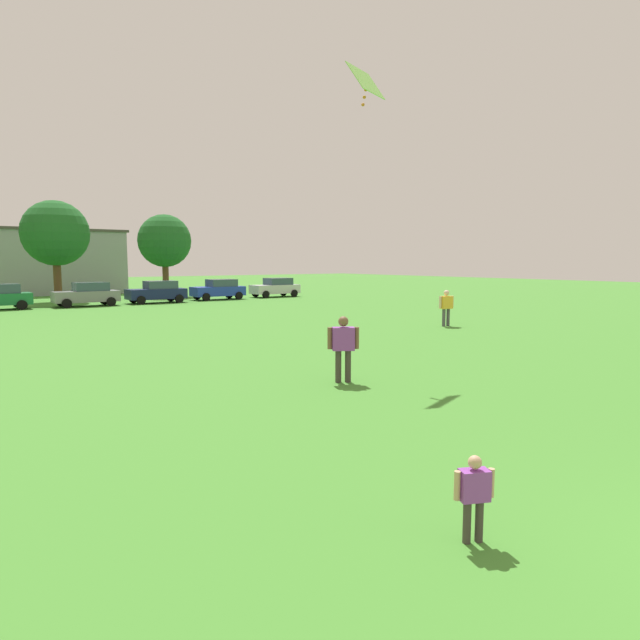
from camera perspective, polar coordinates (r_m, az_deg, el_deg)
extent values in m
plane|color=#42842D|center=(31.48, -22.48, -0.12)|extent=(160.00, 160.00, 0.00)
cylinder|color=#3F3833|center=(6.82, 15.05, -19.62)|extent=(0.09, 0.09, 0.50)
cylinder|color=#3F3833|center=(6.88, 16.24, -19.41)|extent=(0.09, 0.09, 0.50)
cube|color=purple|center=(6.68, 15.76, -16.21)|extent=(0.38, 0.31, 0.35)
cylinder|color=tan|center=(6.59, 14.09, -16.38)|extent=(0.07, 0.07, 0.33)
cylinder|color=tan|center=(6.76, 17.38, -15.87)|extent=(0.07, 0.07, 0.33)
sphere|color=tan|center=(6.58, 15.83, -14.06)|extent=(0.16, 0.16, 0.16)
cylinder|color=#3F3833|center=(14.47, 1.92, -4.84)|extent=(0.16, 0.16, 0.86)
cylinder|color=#3F3833|center=(14.50, 2.93, -4.82)|extent=(0.16, 0.16, 0.86)
cube|color=purple|center=(14.36, 2.44, -1.96)|extent=(0.66, 0.57, 0.61)
cylinder|color=brown|center=(14.32, 1.03, -1.91)|extent=(0.13, 0.13, 0.57)
cylinder|color=brown|center=(14.41, 3.84, -1.87)|extent=(0.13, 0.13, 0.57)
sphere|color=brown|center=(14.30, 2.45, -0.15)|extent=(0.27, 0.27, 0.27)
cylinder|color=#4C4C51|center=(27.58, 13.19, 0.27)|extent=(0.16, 0.16, 0.87)
cylinder|color=#4C4C51|center=(27.42, 12.76, 0.25)|extent=(0.16, 0.16, 0.87)
cube|color=yellow|center=(27.43, 13.01, 1.80)|extent=(0.63, 0.44, 0.62)
cylinder|color=beige|center=(27.65, 13.61, 1.86)|extent=(0.13, 0.13, 0.58)
cylinder|color=beige|center=(27.22, 12.41, 1.82)|extent=(0.13, 0.13, 0.58)
sphere|color=beige|center=(27.40, 13.04, 2.77)|extent=(0.27, 0.27, 0.27)
cube|color=#8CD859|center=(17.64, 4.78, 23.56)|extent=(1.49, 1.04, 0.86)
sphere|color=orange|center=(17.57, 4.77, 22.78)|extent=(0.10, 0.10, 0.10)
sphere|color=orange|center=(17.47, 4.63, 22.12)|extent=(0.10, 0.10, 0.10)
sphere|color=orange|center=(17.38, 4.49, 21.45)|extent=(0.10, 0.10, 0.10)
cube|color=#334756|center=(41.56, -30.37, 2.83)|extent=(2.24, 1.58, 0.60)
cylinder|color=black|center=(40.86, -28.60, 1.39)|extent=(0.64, 0.22, 0.64)
cylinder|color=black|center=(42.64, -28.92, 1.54)|extent=(0.64, 0.22, 0.64)
cube|color=slate|center=(42.04, -23.18, 2.28)|extent=(4.30, 1.80, 0.76)
cube|color=#334756|center=(42.08, -22.76, 3.23)|extent=(2.24, 1.58, 0.60)
cylinder|color=black|center=(40.88, -24.87, 1.57)|extent=(0.64, 0.22, 0.64)
cylinder|color=black|center=(42.64, -25.35, 1.72)|extent=(0.64, 0.22, 0.64)
cylinder|color=black|center=(41.54, -20.92, 1.80)|extent=(0.64, 0.22, 0.64)
cylinder|color=black|center=(43.28, -21.54, 1.94)|extent=(0.64, 0.22, 0.64)
cube|color=#141E4C|center=(43.51, -16.68, 2.63)|extent=(4.30, 1.80, 0.76)
cube|color=#334756|center=(43.60, -16.28, 3.54)|extent=(2.24, 1.58, 0.60)
cylinder|color=black|center=(42.22, -18.13, 1.97)|extent=(0.64, 0.22, 0.64)
cylinder|color=black|center=(43.94, -18.85, 2.09)|extent=(0.64, 0.22, 0.64)
cylinder|color=black|center=(43.21, -14.44, 2.17)|extent=(0.64, 0.22, 0.64)
cylinder|color=black|center=(44.88, -15.29, 2.29)|extent=(0.64, 0.22, 0.64)
cube|color=#1E38AD|center=(46.10, -10.58, 2.97)|extent=(4.30, 1.80, 0.76)
cube|color=#334756|center=(46.22, -10.21, 3.83)|extent=(2.24, 1.58, 0.60)
cylinder|color=black|center=(44.69, -11.77, 2.36)|extent=(0.64, 0.22, 0.64)
cylinder|color=black|center=(46.34, -12.69, 2.47)|extent=(0.64, 0.22, 0.64)
cylinder|color=black|center=(45.97, -8.44, 2.52)|extent=(0.64, 0.22, 0.64)
cylinder|color=black|center=(47.57, -9.45, 2.63)|extent=(0.64, 0.22, 0.64)
cube|color=silver|center=(48.91, -4.72, 3.23)|extent=(4.30, 1.80, 0.76)
cube|color=#334756|center=(49.06, -4.39, 4.04)|extent=(2.24, 1.58, 0.60)
cylinder|color=black|center=(47.41, -5.67, 2.67)|extent=(0.64, 0.22, 0.64)
cylinder|color=black|center=(48.97, -6.73, 2.77)|extent=(0.64, 0.22, 0.64)
cylinder|color=black|center=(48.95, -2.71, 2.80)|extent=(0.64, 0.22, 0.64)
cylinder|color=black|center=(50.46, -3.83, 2.90)|extent=(0.64, 0.22, 0.64)
cylinder|color=brown|center=(47.42, -25.64, 3.64)|extent=(0.59, 0.59, 3.19)
sphere|color=#1E5B23|center=(47.44, -25.85, 8.14)|extent=(5.03, 5.03, 5.03)
cylinder|color=brown|center=(51.59, -15.76, 4.05)|extent=(0.55, 0.55, 2.99)
sphere|color=#1E5B23|center=(51.59, -15.87, 7.94)|extent=(4.72, 4.72, 4.72)
cube|color=#9999A3|center=(59.12, -25.59, 5.36)|extent=(11.30, 6.58, 5.95)
cube|color=#4C4742|center=(59.19, -25.73, 8.36)|extent=(11.75, 6.84, 0.24)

